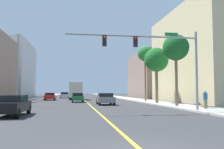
% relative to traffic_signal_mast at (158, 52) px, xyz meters
% --- Properties ---
extents(ground, '(192.00, 192.00, 0.00)m').
position_rel_traffic_signal_mast_xyz_m(ground, '(-4.72, 29.83, -4.86)').
color(ground, '#38383A').
extents(sidewalk_left, '(3.72, 168.00, 0.15)m').
position_rel_traffic_signal_mast_xyz_m(sidewalk_left, '(-14.20, 29.83, -4.78)').
color(sidewalk_left, '#9E9B93').
rests_on(sidewalk_left, ground).
extents(sidewalk_right, '(3.72, 168.00, 0.15)m').
position_rel_traffic_signal_mast_xyz_m(sidewalk_right, '(4.77, 29.83, -4.78)').
color(sidewalk_right, '#B2ADA3').
rests_on(sidewalk_right, ground).
extents(lane_marking_center, '(0.16, 144.00, 0.01)m').
position_rel_traffic_signal_mast_xyz_m(lane_marking_center, '(-4.72, 29.83, -4.85)').
color(lane_marking_center, yellow).
rests_on(lane_marking_center, ground).
extents(building_left_far, '(14.26, 21.29, 14.09)m').
position_rel_traffic_signal_mast_xyz_m(building_left_far, '(-25.19, 48.19, 2.18)').
color(building_left_far, silver).
rests_on(building_left_far, ground).
extents(building_right_near, '(15.45, 21.72, 14.36)m').
position_rel_traffic_signal_mast_xyz_m(building_right_near, '(16.35, 17.09, 2.32)').
color(building_right_near, beige).
rests_on(building_right_near, ground).
extents(building_right_far, '(11.69, 19.07, 11.08)m').
position_rel_traffic_signal_mast_xyz_m(building_right_far, '(14.47, 40.83, 0.68)').
color(building_right_far, gray).
rests_on(building_right_far, ground).
extents(traffic_signal_mast, '(10.75, 0.36, 6.45)m').
position_rel_traffic_signal_mast_xyz_m(traffic_signal_mast, '(0.00, 0.00, 0.00)').
color(traffic_signal_mast, gray).
rests_on(traffic_signal_mast, sidewalk_right).
extents(street_lamp, '(0.56, 0.28, 7.94)m').
position_rel_traffic_signal_mast_xyz_m(street_lamp, '(-12.84, 9.77, -0.32)').
color(street_lamp, gray).
rests_on(street_lamp, sidewalk_left).
extents(palm_near, '(2.79, 2.79, 7.57)m').
position_rel_traffic_signal_mast_xyz_m(palm_near, '(4.07, 5.84, 1.38)').
color(palm_near, brown).
rests_on(palm_near, sidewalk_right).
extents(palm_mid, '(3.19, 3.19, 7.27)m').
position_rel_traffic_signal_mast_xyz_m(palm_mid, '(4.15, 12.33, 0.89)').
color(palm_mid, brown).
rests_on(palm_mid, sidewalk_right).
extents(palm_far, '(2.43, 2.43, 8.68)m').
position_rel_traffic_signal_mast_xyz_m(palm_far, '(4.55, 18.82, 2.58)').
color(palm_far, brown).
rests_on(palm_far, sidewalk_right).
extents(car_blue, '(1.79, 4.28, 1.37)m').
position_rel_traffic_signal_mast_xyz_m(car_blue, '(-6.19, 42.57, -4.14)').
color(car_blue, '#1E389E').
rests_on(car_blue, ground).
extents(car_red, '(1.94, 4.50, 1.35)m').
position_rel_traffic_signal_mast_xyz_m(car_red, '(-10.96, 27.68, -4.14)').
color(car_red, red).
rests_on(car_red, ground).
extents(car_black, '(1.82, 4.53, 1.42)m').
position_rel_traffic_signal_mast_xyz_m(car_black, '(-10.79, -1.02, -4.11)').
color(car_black, black).
rests_on(car_black, ground).
extents(car_gray, '(1.94, 3.93, 1.43)m').
position_rel_traffic_signal_mast_xyz_m(car_gray, '(-2.80, 11.24, -4.10)').
color(car_gray, slate).
rests_on(car_gray, ground).
extents(car_green, '(1.76, 3.94, 1.37)m').
position_rel_traffic_signal_mast_xyz_m(car_green, '(-6.06, 18.85, -4.14)').
color(car_green, '#196638').
rests_on(car_green, ground).
extents(car_silver, '(2.07, 4.36, 1.38)m').
position_rel_traffic_signal_mast_xyz_m(car_silver, '(-8.75, 39.88, -4.13)').
color(car_silver, '#BCBCC1').
rests_on(car_silver, ground).
extents(delivery_truck, '(2.63, 7.42, 3.21)m').
position_rel_traffic_signal_mast_xyz_m(delivery_truck, '(-6.18, 28.78, -3.16)').
color(delivery_truck, '#194799').
rests_on(delivery_truck, ground).
extents(pedestrian, '(0.38, 0.38, 1.61)m').
position_rel_traffic_signal_mast_xyz_m(pedestrian, '(4.94, 1.62, -3.91)').
color(pedestrian, '#726651').
rests_on(pedestrian, sidewalk_right).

